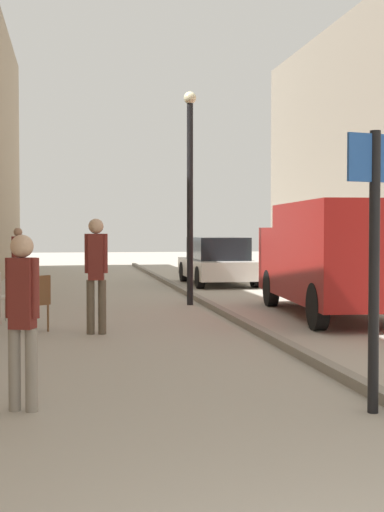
% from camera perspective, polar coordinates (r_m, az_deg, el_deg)
% --- Properties ---
extents(ground_plane, '(80.00, 80.00, 0.00)m').
position_cam_1_polar(ground_plane, '(14.28, -3.73, -4.74)').
color(ground_plane, '#A8A093').
extents(kerb_strip, '(0.16, 40.00, 0.12)m').
position_cam_1_polar(kerb_strip, '(14.52, 2.50, -4.38)').
color(kerb_strip, gray).
rests_on(kerb_strip, ground_plane).
extents(pedestrian_main_foreground, '(0.32, 0.24, 1.65)m').
position_cam_1_polar(pedestrian_main_foreground, '(6.99, -13.08, -4.09)').
color(pedestrian_main_foreground, gray).
rests_on(pedestrian_main_foreground, ground_plane).
extents(pedestrian_mid_block, '(0.37, 0.24, 1.87)m').
position_cam_1_polar(pedestrian_mid_block, '(11.89, -7.48, -0.90)').
color(pedestrian_mid_block, brown).
rests_on(pedestrian_mid_block, ground_plane).
extents(pedestrian_far_crossing, '(0.34, 0.23, 1.74)m').
position_cam_1_polar(pedestrian_far_crossing, '(19.54, -13.40, 0.01)').
color(pedestrian_far_crossing, brown).
rests_on(pedestrian_far_crossing, ground_plane).
extents(delivery_van, '(2.33, 5.64, 2.20)m').
position_cam_1_polar(delivery_van, '(14.50, 11.11, 0.06)').
color(delivery_van, maroon).
rests_on(delivery_van, ground_plane).
extents(parked_car, '(1.86, 4.21, 1.45)m').
position_cam_1_polar(parked_car, '(22.49, 2.00, -0.42)').
color(parked_car, silver).
rests_on(parked_car, ground_plane).
extents(street_sign_post, '(0.59, 0.18, 2.60)m').
position_cam_1_polar(street_sign_post, '(6.91, 14.02, 0.76)').
color(street_sign_post, black).
rests_on(street_sign_post, ground_plane).
extents(lamp_post, '(0.28, 0.28, 4.76)m').
position_cam_1_polar(lamp_post, '(16.39, -0.16, 5.68)').
color(lamp_post, black).
rests_on(lamp_post, ground_plane).
extents(cafe_chair_by_doorway, '(0.62, 0.62, 0.94)m').
position_cam_1_polar(cafe_chair_by_doorway, '(12.32, -12.14, -3.32)').
color(cafe_chair_by_doorway, brown).
rests_on(cafe_chair_by_doorway, ground_plane).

